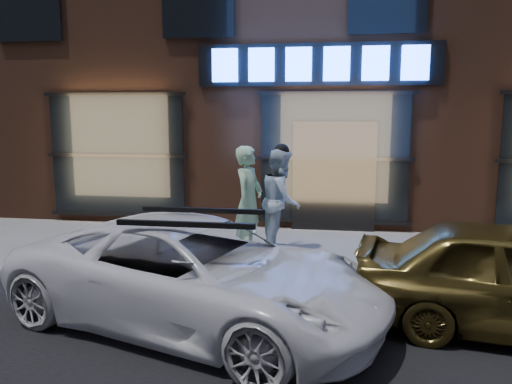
% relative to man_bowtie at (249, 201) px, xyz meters
% --- Properties ---
extents(ground, '(90.00, 90.00, 0.00)m').
position_rel_man_bowtie_xyz_m(ground, '(1.54, -1.82, -1.00)').
color(ground, slate).
rests_on(ground, ground).
extents(curb, '(60.00, 0.25, 0.12)m').
position_rel_man_bowtie_xyz_m(curb, '(1.54, -1.82, -0.94)').
color(curb, gray).
rests_on(curb, ground).
extents(storefront_building, '(30.20, 8.28, 10.30)m').
position_rel_man_bowtie_xyz_m(storefront_building, '(1.54, 6.17, 4.15)').
color(storefront_building, '#54301E').
rests_on(storefront_building, ground).
extents(man_bowtie, '(0.65, 0.83, 2.00)m').
position_rel_man_bowtie_xyz_m(man_bowtie, '(0.00, 0.00, 0.00)').
color(man_bowtie, '#ABE1B3').
rests_on(man_bowtie, ground).
extents(man_cap, '(0.73, 0.94, 1.94)m').
position_rel_man_bowtie_xyz_m(man_cap, '(0.57, 0.33, -0.03)').
color(man_cap, white).
rests_on(man_cap, ground).
extents(white_suv, '(5.19, 3.57, 1.32)m').
position_rel_man_bowtie_xyz_m(white_suv, '(-0.13, -3.17, -0.34)').
color(white_suv, white).
rests_on(white_suv, ground).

